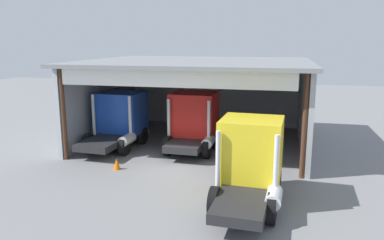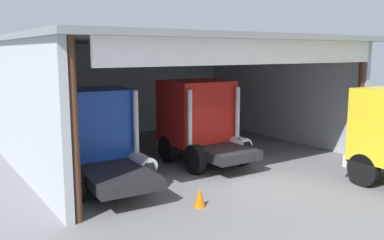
{
  "view_description": "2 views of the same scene",
  "coord_description": "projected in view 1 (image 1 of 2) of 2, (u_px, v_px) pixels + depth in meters",
  "views": [
    {
      "loc": [
        4.97,
        -17.15,
        6.21
      ],
      "look_at": [
        0.0,
        3.73,
        1.71
      ],
      "focal_mm": 35.36,
      "sensor_mm": 36.0,
      "label": 1
    },
    {
      "loc": [
        -9.42,
        -10.25,
        4.48
      ],
      "look_at": [
        0.0,
        3.73,
        1.71
      ],
      "focal_mm": 38.93,
      "sensor_mm": 36.0,
      "label": 2
    }
  ],
  "objects": [
    {
      "name": "truck_blue_center_bay",
      "position": [
        119.0,
        119.0,
        22.45
      ],
      "size": [
        2.81,
        5.14,
        3.21
      ],
      "rotation": [
        0.0,
        0.0,
        -0.06
      ],
      "color": "#1E47B7",
      "rests_on": "ground"
    },
    {
      "name": "ground_plane",
      "position": [
        175.0,
        169.0,
        18.73
      ],
      "size": [
        80.0,
        80.0,
        0.0
      ],
      "primitive_type": "plane",
      "color": "slate",
      "rests_on": "ground"
    },
    {
      "name": "oil_drum",
      "position": [
        188.0,
        120.0,
        28.26
      ],
      "size": [
        0.58,
        0.58,
        0.88
      ],
      "primitive_type": "cylinder",
      "color": "gold",
      "rests_on": "ground"
    },
    {
      "name": "tool_cart",
      "position": [
        257.0,
        123.0,
        26.95
      ],
      "size": [
        0.9,
        0.6,
        1.0
      ],
      "primitive_type": "cube",
      "color": "red",
      "rests_on": "ground"
    },
    {
      "name": "workshop_shed",
      "position": [
        201.0,
        84.0,
        23.86
      ],
      "size": [
        13.24,
        11.44,
        5.08
      ],
      "color": "#ADB2B7",
      "rests_on": "ground"
    },
    {
      "name": "truck_yellow_left_bay",
      "position": [
        250.0,
        160.0,
        14.53
      ],
      "size": [
        2.57,
        5.06,
        3.27
      ],
      "rotation": [
        0.0,
        0.0,
        -0.05
      ],
      "color": "yellow",
      "rests_on": "ground"
    },
    {
      "name": "traffic_cone",
      "position": [
        117.0,
        164.0,
        18.59
      ],
      "size": [
        0.36,
        0.36,
        0.56
      ],
      "primitive_type": "cone",
      "color": "orange",
      "rests_on": "ground"
    },
    {
      "name": "truck_red_yard_outside",
      "position": [
        194.0,
        120.0,
        21.57
      ],
      "size": [
        2.69,
        4.34,
        3.32
      ],
      "rotation": [
        0.0,
        0.0,
        -0.02
      ],
      "color": "red",
      "rests_on": "ground"
    }
  ]
}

